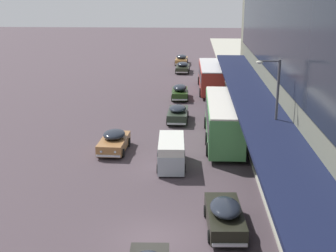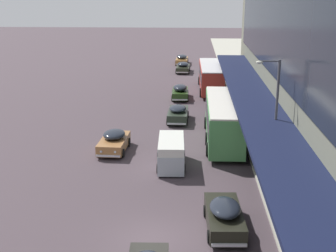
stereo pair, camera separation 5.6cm
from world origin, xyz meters
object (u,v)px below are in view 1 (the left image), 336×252
(sedan_trailing_mid, at_px, (178,113))
(sedan_second_near, at_px, (114,141))
(sedan_lead_near, at_px, (225,215))
(sedan_oncoming_rear, at_px, (180,92))
(street_lamp, at_px, (274,111))
(pedestrian_at_kerb, at_px, (309,212))
(sedan_lead_mid, at_px, (183,67))
(sedan_far_back, at_px, (181,59))
(transit_bus_kerbside_front, at_px, (211,76))
(transit_bus_kerbside_rear, at_px, (223,118))
(vw_van, at_px, (171,151))

(sedan_trailing_mid, bearing_deg, sedan_second_near, -118.92)
(sedan_lead_near, bearing_deg, sedan_oncoming_rear, 96.04)
(street_lamp, bearing_deg, sedan_oncoming_rear, 106.23)
(sedan_lead_near, height_order, pedestrian_at_kerb, pedestrian_at_kerb)
(sedan_lead_mid, height_order, sedan_second_near, sedan_second_near)
(sedan_lead_near, relative_size, sedan_far_back, 0.95)
(sedan_second_near, height_order, sedan_oncoming_rear, sedan_oncoming_rear)
(transit_bus_kerbside_front, relative_size, sedan_lead_mid, 2.34)
(sedan_lead_mid, bearing_deg, street_lamp, -80.49)
(sedan_lead_near, distance_m, street_lamp, 8.42)
(transit_bus_kerbside_rear, height_order, sedan_oncoming_rear, transit_bus_kerbside_rear)
(sedan_lead_near, xyz_separation_m, sedan_lead_mid, (-3.06, 45.05, -0.05))
(sedan_far_back, height_order, sedan_oncoming_rear, sedan_oncoming_rear)
(transit_bus_kerbside_front, relative_size, sedan_far_back, 2.18)
(vw_van, bearing_deg, pedestrian_at_kerb, -50.76)
(sedan_lead_near, distance_m, vw_van, 9.22)
(transit_bus_kerbside_rear, bearing_deg, pedestrian_at_kerb, -76.67)
(sedan_oncoming_rear, relative_size, vw_van, 0.94)
(sedan_lead_near, relative_size, vw_van, 1.00)
(sedan_second_near, bearing_deg, vw_van, -32.33)
(pedestrian_at_kerb, bearing_deg, sedan_lead_near, 176.96)
(sedan_lead_near, bearing_deg, vw_van, 109.69)
(vw_van, bearing_deg, sedan_oncoming_rear, 89.80)
(transit_bus_kerbside_rear, bearing_deg, vw_van, -125.65)
(sedan_lead_near, distance_m, sedan_second_near, 13.74)
(sedan_far_back, height_order, vw_van, vw_van)
(transit_bus_kerbside_rear, height_order, sedan_far_back, transit_bus_kerbside_rear)
(vw_van, relative_size, pedestrian_at_kerb, 2.48)
(transit_bus_kerbside_front, height_order, sedan_oncoming_rear, transit_bus_kerbside_front)
(pedestrian_at_kerb, bearing_deg, sedan_lead_mid, 99.07)
(sedan_lead_mid, xyz_separation_m, pedestrian_at_kerb, (7.23, -45.27, 0.44))
(sedan_trailing_mid, bearing_deg, street_lamp, -63.91)
(sedan_oncoming_rear, xyz_separation_m, pedestrian_at_kerb, (7.20, -28.92, 0.40))
(sedan_lead_near, distance_m, pedestrian_at_kerb, 4.19)
(sedan_second_near, bearing_deg, sedan_lead_mid, 82.40)
(transit_bus_kerbside_front, bearing_deg, sedan_lead_near, -90.81)
(transit_bus_kerbside_front, relative_size, sedan_lead_near, 2.29)
(sedan_lead_near, height_order, sedan_lead_mid, sedan_lead_near)
(sedan_far_back, xyz_separation_m, vw_van, (0.30, -43.60, 0.34))
(pedestrian_at_kerb, bearing_deg, sedan_trailing_mid, 109.74)
(vw_van, bearing_deg, sedan_lead_near, -70.31)
(sedan_trailing_mid, xyz_separation_m, sedan_oncoming_rear, (-0.04, 8.98, 0.01))
(sedan_trailing_mid, relative_size, street_lamp, 0.58)
(vw_van, bearing_deg, sedan_lead_mid, 89.94)
(sedan_far_back, xyz_separation_m, sedan_second_near, (-4.14, -40.79, 0.02))
(transit_bus_kerbside_front, distance_m, sedan_far_back, 19.74)
(sedan_lead_near, relative_size, sedan_second_near, 1.06)
(transit_bus_kerbside_front, bearing_deg, sedan_lead_mid, 106.28)
(transit_bus_kerbside_front, height_order, pedestrian_at_kerb, transit_bus_kerbside_front)
(transit_bus_kerbside_rear, bearing_deg, transit_bus_kerbside_front, 90.93)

